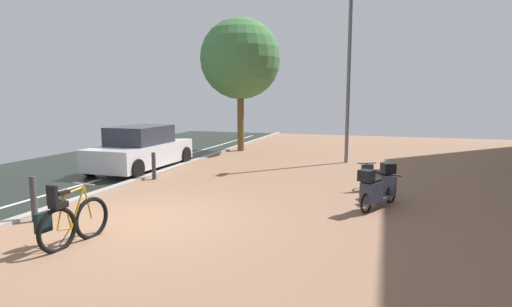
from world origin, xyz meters
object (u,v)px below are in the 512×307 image
at_px(scooter_mid, 379,180).
at_px(bollard_far, 154,166).
at_px(lamp_post, 349,71).
at_px(street_tree, 240,59).
at_px(bollard_near, 34,199).
at_px(scooter_near, 375,190).
at_px(parked_car_near, 141,149).
at_px(bicycle_foreground, 71,221).

relative_size(scooter_mid, bollard_far, 1.90).
distance_m(lamp_post, street_tree, 5.47).
bearing_deg(street_tree, bollard_near, -91.16).
bearing_deg(bollard_far, scooter_mid, -2.02).
distance_m(scooter_near, scooter_mid, 1.19).
relative_size(scooter_mid, parked_car_near, 0.37).
bearing_deg(scooter_mid, parked_car_near, 168.24).
xyz_separation_m(scooter_near, street_tree, (-6.24, 8.51, 3.75)).
distance_m(street_tree, bollard_near, 12.10).
distance_m(bicycle_foreground, parked_car_near, 7.31).
relative_size(bicycle_foreground, street_tree, 0.25).
xyz_separation_m(scooter_near, lamp_post, (-1.22, 6.46, 3.02)).
bearing_deg(bollard_far, parked_car_near, 133.88).
height_order(scooter_mid, lamp_post, lamp_post).
distance_m(parked_car_near, bollard_far, 1.98).
bearing_deg(scooter_near, parked_car_near, 160.08).
xyz_separation_m(scooter_mid, bollard_far, (-6.55, 0.23, -0.02)).
distance_m(lamp_post, bollard_far, 7.88).
relative_size(scooter_mid, street_tree, 0.26).
bearing_deg(bicycle_foreground, parked_car_near, 114.32).
height_order(scooter_near, scooter_mid, scooter_near).
bearing_deg(lamp_post, bollard_far, -136.20).
distance_m(bicycle_foreground, bollard_far, 5.49).
distance_m(scooter_mid, lamp_post, 6.21).
relative_size(lamp_post, bollard_far, 7.61).
bearing_deg(street_tree, scooter_mid, -49.23).
xyz_separation_m(parked_car_near, bollard_near, (1.36, -5.84, -0.23)).
xyz_separation_m(bicycle_foreground, scooter_near, (4.82, 3.81, 0.03)).
xyz_separation_m(bollard_near, bollard_far, (0.00, 4.42, -0.05)).
bearing_deg(scooter_mid, street_tree, 130.77).
distance_m(parked_car_near, bollard_near, 6.00).
height_order(bicycle_foreground, lamp_post, lamp_post).
relative_size(street_tree, bollard_near, 6.52).
bearing_deg(bollard_far, street_tree, 88.12).
height_order(bicycle_foreground, bollard_near, bicycle_foreground).
bearing_deg(bollard_near, scooter_mid, 32.64).
distance_m(parked_car_near, street_tree, 6.85).
bearing_deg(bollard_far, bicycle_foreground, -72.55).
xyz_separation_m(bicycle_foreground, lamp_post, (3.60, 10.27, 3.04)).
height_order(bollard_near, bollard_far, bollard_near).
bearing_deg(scooter_near, street_tree, 126.23).
bearing_deg(bollard_near, street_tree, 88.84).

